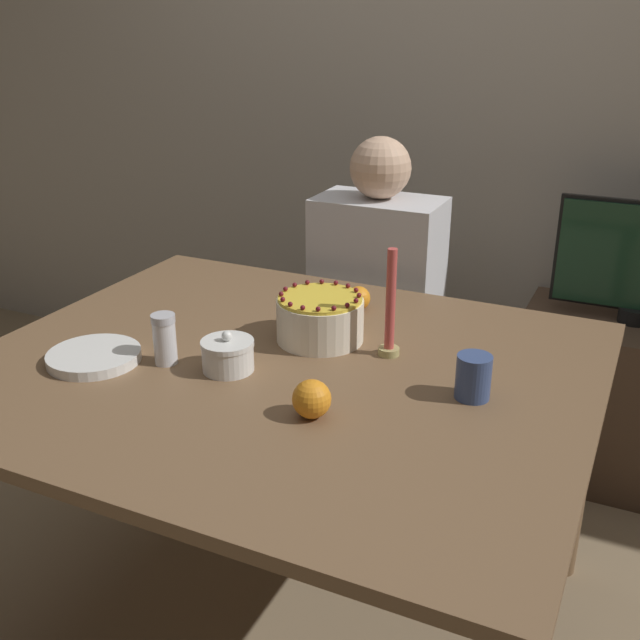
{
  "coord_description": "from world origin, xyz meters",
  "views": [
    {
      "loc": [
        0.75,
        -1.38,
        1.53
      ],
      "look_at": [
        0.03,
        0.16,
        0.83
      ],
      "focal_mm": 42.0,
      "sensor_mm": 36.0,
      "label": 1
    }
  ],
  "objects_px": {
    "cake": "(320,318)",
    "sugar_shaker": "(165,339)",
    "sugar_bowl": "(228,355)",
    "candle": "(390,313)",
    "person_man_blue_shirt": "(375,338)"
  },
  "relations": [
    {
      "from": "cake",
      "to": "sugar_shaker",
      "type": "distance_m",
      "value": 0.38
    },
    {
      "from": "cake",
      "to": "sugar_shaker",
      "type": "height_order",
      "value": "cake"
    },
    {
      "from": "sugar_bowl",
      "to": "sugar_shaker",
      "type": "relative_size",
      "value": 1.0
    },
    {
      "from": "sugar_shaker",
      "to": "person_man_blue_shirt",
      "type": "bearing_deg",
      "value": 78.82
    },
    {
      "from": "sugar_bowl",
      "to": "cake",
      "type": "bearing_deg",
      "value": 64.23
    },
    {
      "from": "cake",
      "to": "sugar_shaker",
      "type": "xyz_separation_m",
      "value": [
        -0.27,
        -0.27,
        0.0
      ]
    },
    {
      "from": "sugar_bowl",
      "to": "candle",
      "type": "relative_size",
      "value": 0.46
    },
    {
      "from": "person_man_blue_shirt",
      "to": "sugar_shaker",
      "type": "bearing_deg",
      "value": 78.82
    },
    {
      "from": "candle",
      "to": "person_man_blue_shirt",
      "type": "height_order",
      "value": "person_man_blue_shirt"
    },
    {
      "from": "cake",
      "to": "sugar_bowl",
      "type": "bearing_deg",
      "value": -115.77
    },
    {
      "from": "cake",
      "to": "candle",
      "type": "distance_m",
      "value": 0.19
    },
    {
      "from": "sugar_bowl",
      "to": "sugar_shaker",
      "type": "xyz_separation_m",
      "value": [
        -0.15,
        -0.03,
        0.02
      ]
    },
    {
      "from": "sugar_bowl",
      "to": "sugar_shaker",
      "type": "bearing_deg",
      "value": -168.81
    },
    {
      "from": "sugar_bowl",
      "to": "candle",
      "type": "xyz_separation_m",
      "value": [
        0.3,
        0.23,
        0.07
      ]
    },
    {
      "from": "sugar_shaker",
      "to": "candle",
      "type": "relative_size",
      "value": 0.46
    }
  ]
}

